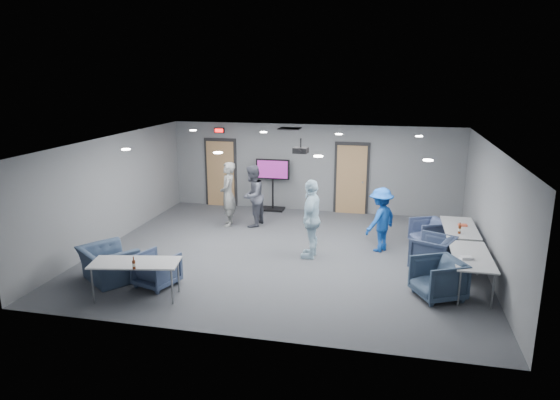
% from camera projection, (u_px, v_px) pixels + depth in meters
% --- Properties ---
extents(floor, '(9.00, 9.00, 0.00)m').
position_uv_depth(floor, '(286.00, 253.00, 12.00)').
color(floor, '#34363B').
rests_on(floor, ground).
extents(ceiling, '(9.00, 9.00, 0.00)m').
position_uv_depth(ceiling, '(286.00, 142.00, 11.33)').
color(ceiling, white).
rests_on(ceiling, wall_back).
extents(wall_back, '(9.00, 0.02, 2.70)m').
position_uv_depth(wall_back, '(313.00, 168.00, 15.45)').
color(wall_back, slate).
rests_on(wall_back, floor).
extents(wall_front, '(9.00, 0.02, 2.70)m').
position_uv_depth(wall_front, '(234.00, 260.00, 7.88)').
color(wall_front, slate).
rests_on(wall_front, floor).
extents(wall_left, '(0.02, 8.00, 2.70)m').
position_uv_depth(wall_left, '(113.00, 189.00, 12.62)').
color(wall_left, slate).
rests_on(wall_left, floor).
extents(wall_right, '(0.02, 8.00, 2.70)m').
position_uv_depth(wall_right, '(491.00, 210.00, 10.71)').
color(wall_right, slate).
rests_on(wall_right, floor).
extents(door_left, '(1.06, 0.17, 2.24)m').
position_uv_depth(door_left, '(221.00, 173.00, 16.11)').
color(door_left, black).
rests_on(door_left, wall_back).
extents(door_right, '(1.06, 0.17, 2.24)m').
position_uv_depth(door_right, '(351.00, 179.00, 15.22)').
color(door_right, black).
rests_on(door_right, wall_back).
extents(exit_sign, '(0.32, 0.08, 0.16)m').
position_uv_depth(exit_sign, '(219.00, 130.00, 15.75)').
color(exit_sign, black).
rests_on(exit_sign, wall_back).
extents(hvac_diffuser, '(0.60, 0.60, 0.03)m').
position_uv_depth(hvac_diffuser, '(290.00, 129.00, 14.09)').
color(hvac_diffuser, black).
rests_on(hvac_diffuser, ceiling).
extents(downlights, '(6.18, 3.78, 0.02)m').
position_uv_depth(downlights, '(286.00, 142.00, 11.33)').
color(downlights, white).
rests_on(downlights, ceiling).
extents(person_a, '(0.59, 0.75, 1.82)m').
position_uv_depth(person_a, '(228.00, 194.00, 13.98)').
color(person_a, gray).
rests_on(person_a, floor).
extents(person_b, '(0.77, 0.93, 1.74)m').
position_uv_depth(person_b, '(252.00, 196.00, 13.95)').
color(person_b, '#4C4F5B').
rests_on(person_b, floor).
extents(person_c, '(0.50, 1.11, 1.86)m').
position_uv_depth(person_c, '(312.00, 219.00, 11.57)').
color(person_c, silver).
rests_on(person_c, floor).
extents(person_d, '(1.05, 1.17, 1.57)m').
position_uv_depth(person_d, '(381.00, 220.00, 12.01)').
color(person_d, '#1949A3').
rests_on(person_d, floor).
extents(chair_right_a, '(1.00, 0.98, 0.69)m').
position_uv_depth(chair_right_a, '(428.00, 233.00, 12.43)').
color(chair_right_a, '#3E4A6B').
rests_on(chair_right_a, floor).
extents(chair_right_b, '(1.11, 1.09, 0.77)m').
position_uv_depth(chair_right_b, '(433.00, 253.00, 10.92)').
color(chair_right_b, '#313C55').
rests_on(chair_right_b, floor).
extents(chair_right_c, '(1.14, 1.13, 0.78)m').
position_uv_depth(chair_right_c, '(438.00, 279.00, 9.55)').
color(chair_right_c, '#324257').
rests_on(chair_right_c, floor).
extents(chair_front_a, '(0.95, 0.96, 0.70)m').
position_uv_depth(chair_front_a, '(157.00, 269.00, 10.11)').
color(chair_front_a, '#3C4A68').
rests_on(chair_front_a, floor).
extents(chair_front_b, '(1.46, 1.43, 0.72)m').
position_uv_depth(chair_front_b, '(108.00, 264.00, 10.37)').
color(chair_front_b, '#374860').
rests_on(chair_front_b, floor).
extents(table_right_a, '(0.74, 1.78, 0.73)m').
position_uv_depth(table_right_a, '(460.00, 229.00, 11.63)').
color(table_right_a, '#B4B6B9').
rests_on(table_right_a, floor).
extents(table_right_b, '(0.74, 1.78, 0.73)m').
position_uv_depth(table_right_b, '(471.00, 257.00, 9.83)').
color(table_right_b, '#B4B6B9').
rests_on(table_right_b, floor).
extents(table_front_left, '(1.76, 1.00, 0.73)m').
position_uv_depth(table_front_left, '(135.00, 264.00, 9.48)').
color(table_front_left, '#B4B6B9').
rests_on(table_front_left, floor).
extents(bottle_front, '(0.06, 0.06, 0.24)m').
position_uv_depth(bottle_front, '(134.00, 264.00, 9.11)').
color(bottle_front, '#57230E').
rests_on(bottle_front, table_front_left).
extents(bottle_right, '(0.07, 0.07, 0.26)m').
position_uv_depth(bottle_right, '(459.00, 229.00, 11.12)').
color(bottle_right, '#57230E').
rests_on(bottle_right, table_right_a).
extents(snack_box, '(0.21, 0.15, 0.04)m').
position_uv_depth(snack_box, '(463.00, 225.00, 11.68)').
color(snack_box, '#D35334').
rests_on(snack_box, table_right_a).
extents(wrapper, '(0.26, 0.21, 0.05)m').
position_uv_depth(wrapper, '(466.00, 258.00, 9.62)').
color(wrapper, silver).
rests_on(wrapper, table_right_b).
extents(tv_stand, '(1.06, 0.50, 1.63)m').
position_uv_depth(tv_stand, '(273.00, 182.00, 15.57)').
color(tv_stand, black).
rests_on(tv_stand, floor).
extents(projector, '(0.37, 0.35, 0.36)m').
position_uv_depth(projector, '(301.00, 150.00, 12.03)').
color(projector, black).
rests_on(projector, ceiling).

